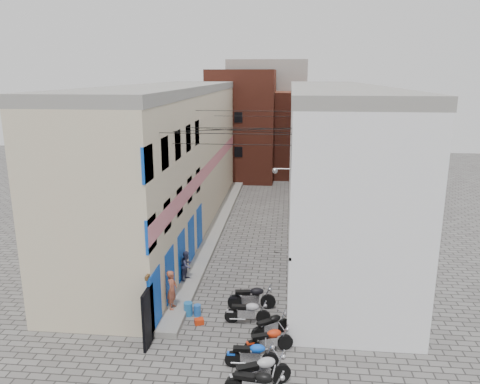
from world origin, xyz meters
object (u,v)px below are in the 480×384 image
(motorcycle_g, at_px, (252,296))
(person_a, at_px, (172,290))
(motorcycle_f, at_px, (248,311))
(motorcycle_b, at_px, (259,370))
(water_jug_far, at_px, (197,310))
(person_b, at_px, (187,265))
(water_jug_near, at_px, (188,309))
(motorcycle_c, at_px, (252,353))
(motorcycle_e, at_px, (271,324))
(red_crate, at_px, (199,321))
(motorcycle_d, at_px, (269,339))
(motorcycle_a, at_px, (257,383))

(motorcycle_g, bearing_deg, person_a, -84.80)
(motorcycle_f, xyz_separation_m, person_a, (-3.15, 0.45, 0.54))
(motorcycle_b, xyz_separation_m, water_jug_far, (-2.84, 4.29, -0.39))
(person_b, xyz_separation_m, water_jug_near, (0.67, -2.89, -0.67))
(motorcycle_c, relative_size, person_a, 1.11)
(motorcycle_e, bearing_deg, motorcycle_b, -41.04)
(motorcycle_g, height_order, red_crate, motorcycle_g)
(motorcycle_e, bearing_deg, motorcycle_f, -167.26)
(motorcycle_b, xyz_separation_m, person_b, (-3.88, 7.14, 0.33))
(person_a, bearing_deg, motorcycle_f, -96.25)
(motorcycle_b, distance_m, person_a, 5.84)
(motorcycle_e, xyz_separation_m, red_crate, (-2.87, 0.56, -0.38))
(motorcycle_f, xyz_separation_m, water_jug_far, (-2.11, 0.41, -0.30))
(motorcycle_b, bearing_deg, person_a, -162.55)
(person_a, xyz_separation_m, water_jug_near, (0.67, -0.08, -0.80))
(motorcycle_c, bearing_deg, motorcycle_d, 147.57)
(motorcycle_a, xyz_separation_m, motorcycle_d, (0.26, 2.54, -0.06))
(motorcycle_d, bearing_deg, person_a, -142.33)
(motorcycle_f, bearing_deg, motorcycle_d, 24.76)
(red_crate, bearing_deg, water_jug_near, 132.04)
(motorcycle_c, distance_m, water_jug_far, 4.14)
(motorcycle_b, relative_size, motorcycle_g, 1.05)
(water_jug_near, bearing_deg, motorcycle_a, -56.78)
(person_a, xyz_separation_m, red_crate, (1.25, -0.72, -0.97))
(motorcycle_d, height_order, motorcycle_e, motorcycle_d)
(motorcycle_a, distance_m, water_jug_far, 5.63)
(motorcycle_a, relative_size, motorcycle_g, 1.00)
(motorcycle_g, height_order, person_b, person_b)
(motorcycle_g, xyz_separation_m, person_a, (-3.22, -0.74, 0.49))
(person_b, height_order, red_crate, person_b)
(motorcycle_b, xyz_separation_m, motorcycle_f, (-0.72, 3.89, -0.09))
(motorcycle_d, xyz_separation_m, motorcycle_f, (-0.93, 1.93, 0.00))
(motorcycle_b, bearing_deg, water_jug_near, -167.31)
(motorcycle_a, distance_m, motorcycle_b, 0.58)
(motorcycle_b, relative_size, motorcycle_c, 1.17)
(motorcycle_e, bearing_deg, water_jug_far, -148.40)
(motorcycle_e, bearing_deg, motorcycle_g, 167.41)
(motorcycle_d, height_order, person_b, person_b)
(motorcycle_c, bearing_deg, person_b, -152.61)
(water_jug_far, distance_m, red_crate, 0.72)
(motorcycle_c, xyz_separation_m, person_b, (-3.56, 6.12, 0.42))
(motorcycle_c, distance_m, motorcycle_d, 1.08)
(motorcycle_d, relative_size, motorcycle_e, 1.07)
(person_a, bearing_deg, red_crate, -118.29)
(motorcycle_d, bearing_deg, water_jug_far, -149.58)
(person_b, bearing_deg, water_jug_near, -147.35)
(water_jug_near, relative_size, red_crate, 1.59)
(motorcycle_e, distance_m, motorcycle_g, 2.21)
(motorcycle_a, xyz_separation_m, motorcycle_f, (-0.68, 4.47, -0.05))
(person_b, relative_size, water_jug_far, 3.02)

